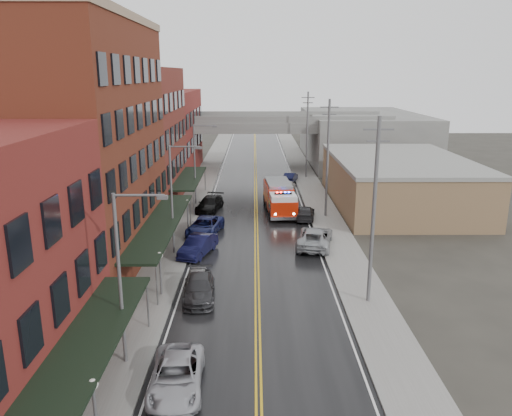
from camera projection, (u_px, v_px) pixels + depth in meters
name	position (u px, v px, depth m)	size (l,w,h in m)	color
road	(256.00, 232.00, 46.88)	(11.00, 160.00, 0.02)	black
sidewalk_left	(179.00, 231.00, 46.84)	(3.00, 160.00, 0.15)	slate
sidewalk_right	(334.00, 231.00, 46.89)	(3.00, 160.00, 0.15)	slate
curb_left	(196.00, 231.00, 46.84)	(0.30, 160.00, 0.15)	gray
curb_right	(316.00, 231.00, 46.89)	(0.30, 160.00, 0.15)	gray
brick_building_b	(81.00, 147.00, 37.72)	(9.00, 20.00, 18.00)	#592617
brick_building_c	(136.00, 138.00, 55.01)	(9.00, 15.00, 15.00)	maroon
brick_building_far	(164.00, 133.00, 72.29)	(9.00, 20.00, 12.00)	maroon
tan_building	(398.00, 183.00, 55.94)	(14.00, 22.00, 5.00)	#816045
right_far_block	(361.00, 137.00, 84.52)	(18.00, 30.00, 8.00)	slate
awning_0	(81.00, 354.00, 20.98)	(2.60, 16.00, 3.09)	black
awning_1	(162.00, 223.00, 39.32)	(2.60, 18.00, 3.09)	black
awning_2	(190.00, 178.00, 56.21)	(2.60, 13.00, 3.09)	black
globe_lamp_0	(94.00, 398.00, 19.23)	(0.44, 0.44, 3.12)	#59595B
globe_lamp_1	(160.00, 264.00, 32.74)	(0.44, 0.44, 3.12)	#59595B
globe_lamp_2	(187.00, 208.00, 46.25)	(0.44, 0.44, 3.12)	#59595B
street_lamp_0	(124.00, 269.00, 24.27)	(2.64, 0.22, 9.00)	#59595B
street_lamp_1	(175.00, 193.00, 39.71)	(2.64, 0.22, 9.00)	#59595B
street_lamp_2	(197.00, 159.00, 55.16)	(2.64, 0.22, 9.00)	#59595B
utility_pole_0	(374.00, 209.00, 30.78)	(1.80, 0.24, 12.00)	#59595B
utility_pole_1	(328.00, 157.00, 50.09)	(1.80, 0.24, 12.00)	#59595B
utility_pole_2	(307.00, 133.00, 69.39)	(1.80, 0.24, 12.00)	#59595B
overpass	(255.00, 130.00, 76.21)	(40.00, 10.00, 7.50)	slate
fire_truck	(280.00, 197.00, 52.96)	(3.92, 8.73, 3.12)	#B91E08
parked_car_left_2	(177.00, 376.00, 23.32)	(2.42, 5.25, 1.46)	#A8A9B0
parked_car_left_3	(199.00, 288.00, 32.85)	(2.04, 5.02, 1.46)	#2A2B2D
parked_car_left_4	(197.00, 281.00, 34.11)	(1.56, 3.89, 1.33)	#B5B5B5
parked_car_left_5	(198.00, 246.00, 40.73)	(1.70, 4.87, 1.61)	black
parked_car_left_6	(205.00, 226.00, 45.95)	(2.58, 5.60, 1.56)	#131949
parked_car_left_7	(210.00, 204.00, 53.81)	(2.16, 5.32, 1.54)	black
parked_car_right_0	(315.00, 237.00, 42.67)	(2.76, 5.98, 1.66)	#95989C
parked_car_right_1	(305.00, 213.00, 50.78)	(1.86, 4.58, 1.33)	#272629
parked_car_right_2	(288.00, 186.00, 62.33)	(1.83, 4.54, 1.55)	white
parked_car_right_3	(290.00, 177.00, 68.16)	(1.40, 4.02, 1.33)	black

